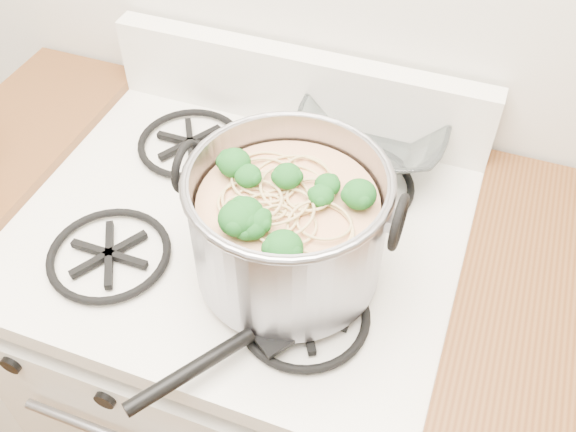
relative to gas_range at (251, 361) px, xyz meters
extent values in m
cube|color=white|center=(0.00, 0.00, -0.03)|extent=(0.76, 0.65, 0.81)
cube|color=white|center=(0.00, 0.00, 0.44)|extent=(0.76, 0.65, 0.04)
cube|color=black|center=(0.00, 0.00, 0.48)|extent=(0.60, 0.56, 0.02)
cylinder|color=black|center=(-0.28, -0.32, 0.34)|extent=(0.04, 0.03, 0.04)
cylinder|color=black|center=(-0.10, -0.32, 0.34)|extent=(0.04, 0.03, 0.04)
cube|color=silver|center=(-0.51, 0.00, 0.00)|extent=(0.25, 0.65, 0.88)
cube|color=#552E14|center=(-0.51, 0.00, 0.46)|extent=(0.25, 0.65, 0.04)
cylinder|color=gray|center=(0.12, -0.07, 0.58)|extent=(0.29, 0.29, 0.19)
torus|color=gray|center=(0.12, -0.07, 0.68)|extent=(0.30, 0.30, 0.01)
torus|color=black|center=(-0.04, -0.07, 0.65)|extent=(0.01, 0.08, 0.08)
torus|color=black|center=(0.28, -0.07, 0.65)|extent=(0.01, 0.08, 0.08)
cylinder|color=tan|center=(0.12, -0.07, 0.56)|extent=(0.27, 0.27, 0.15)
sphere|color=#16531A|center=(0.12, -0.07, 0.65)|extent=(0.04, 0.04, 0.04)
sphere|color=#16531A|center=(0.12, -0.07, 0.65)|extent=(0.04, 0.04, 0.04)
sphere|color=#16531A|center=(0.12, -0.07, 0.65)|extent=(0.04, 0.04, 0.04)
sphere|color=#16531A|center=(0.12, -0.07, 0.65)|extent=(0.04, 0.04, 0.04)
sphere|color=#16531A|center=(0.12, -0.07, 0.65)|extent=(0.04, 0.04, 0.04)
sphere|color=#16531A|center=(0.12, -0.07, 0.65)|extent=(0.04, 0.04, 0.04)
sphere|color=#16531A|center=(0.12, -0.07, 0.65)|extent=(0.04, 0.04, 0.04)
sphere|color=#16531A|center=(0.12, -0.07, 0.65)|extent=(0.04, 0.04, 0.04)
sphere|color=#16531A|center=(0.12, -0.07, 0.65)|extent=(0.04, 0.04, 0.04)
sphere|color=#16531A|center=(0.12, -0.07, 0.65)|extent=(0.04, 0.04, 0.04)
sphere|color=#16531A|center=(0.12, -0.07, 0.65)|extent=(0.04, 0.04, 0.04)
sphere|color=#16531A|center=(0.12, -0.07, 0.65)|extent=(0.04, 0.04, 0.04)
imported|color=white|center=(0.16, 0.26, 0.50)|extent=(0.12, 0.12, 0.03)
camera|label=1|loc=(0.34, -0.67, 1.29)|focal=40.00mm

